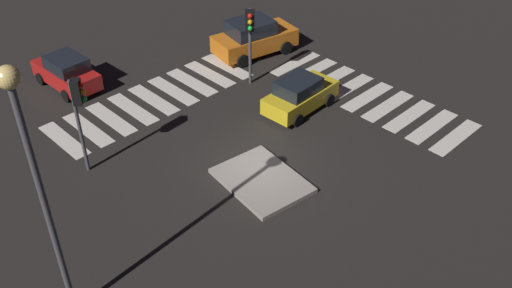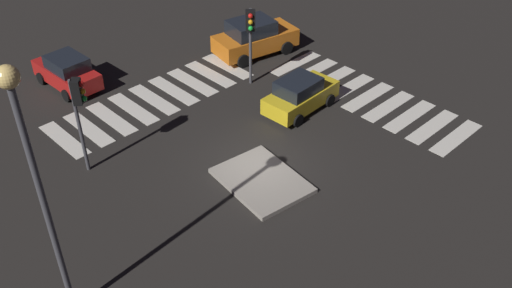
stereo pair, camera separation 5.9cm
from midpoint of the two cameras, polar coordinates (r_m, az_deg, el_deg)
ground_plane at (r=22.81m, az=0.07°, el=-2.03°), size 80.00×80.00×0.00m
traffic_island at (r=21.89m, az=0.65°, el=-3.64°), size 3.75×3.01×0.18m
car_yellow at (r=25.75m, az=4.47°, el=4.89°), size 1.88×3.76×1.61m
car_orange at (r=30.44m, az=-0.10°, el=10.50°), size 2.70×4.62×1.91m
car_red at (r=28.88m, az=-18.15°, el=6.81°), size 3.79×1.86×1.63m
traffic_light_north at (r=21.78m, az=-17.09°, el=3.89°), size 0.54×0.53×4.01m
traffic_light_east at (r=26.70m, az=-0.49°, el=11.31°), size 0.53×0.54×3.81m
street_lamp at (r=14.92m, az=-21.18°, el=-1.75°), size 0.56×0.56×8.17m
crosswalk_near at (r=27.52m, az=11.08°, el=4.60°), size 9.90×3.20×0.02m
crosswalk_side at (r=27.23m, az=-10.02°, el=4.37°), size 3.20×9.90×0.02m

